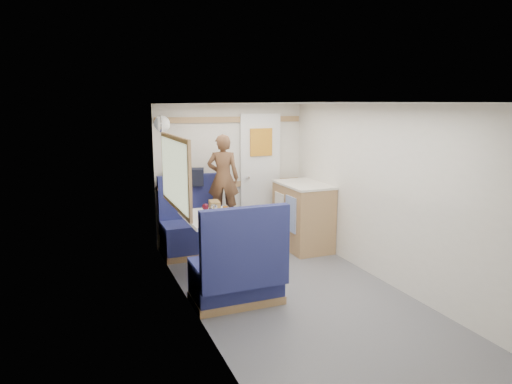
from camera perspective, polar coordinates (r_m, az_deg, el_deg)
name	(u,v)px	position (r m, az deg, el deg)	size (l,w,h in m)	color
floor	(301,299)	(4.90, 5.69, -13.15)	(4.50, 4.50, 0.00)	#515156
ceiling	(305,103)	(4.47, 6.18, 10.96)	(4.50, 4.50, 0.00)	silver
wall_back	(231,174)	(6.62, -3.17, 2.28)	(2.20, 0.02, 2.00)	silver
wall_left	(196,215)	(4.19, -7.52, -2.86)	(0.02, 4.50, 2.00)	silver
wall_right	(393,197)	(5.18, 16.77, -0.60)	(0.02, 4.50, 2.00)	silver
oak_trim_low	(231,184)	(6.63, -3.10, 0.97)	(2.15, 0.02, 0.08)	#9B7346
oak_trim_high	(231,120)	(6.53, -3.18, 9.03)	(2.15, 0.02, 0.08)	#9B7346
side_window	(174,173)	(5.11, -10.18, 2.39)	(0.04, 1.30, 0.72)	#A4AD93
rear_door	(260,174)	(6.75, 0.54, 2.22)	(0.62, 0.12, 1.86)	white
dinette_table	(213,229)	(5.35, -5.41, -4.59)	(0.62, 0.92, 0.72)	white
bench_far	(195,232)	(6.23, -7.64, -4.95)	(0.90, 0.59, 1.05)	#181A4E
bench_near	(238,276)	(4.65, -2.27, -10.41)	(0.90, 0.59, 1.05)	#181A4E
ledge	(189,186)	(6.34, -8.35, 0.69)	(0.90, 0.14, 0.04)	#9B7346
dome_light	(162,124)	(5.90, -11.67, 8.34)	(0.20, 0.20, 0.20)	white
galley_counter	(303,215)	(6.41, 5.87, -2.92)	(0.57, 0.92, 0.92)	#9B7346
person	(223,178)	(6.09, -4.14, 1.78)	(0.42, 0.28, 1.16)	brown
duffel_bag	(186,177)	(6.31, -8.72, 1.87)	(0.48, 0.23, 0.23)	black
tray	(232,221)	(5.03, -3.01, -3.64)	(0.26, 0.34, 0.02)	white
orange_fruit	(234,213)	(5.18, -2.71, -2.68)	(0.08, 0.08, 0.08)	#EC530A
cheese_block	(213,215)	(5.19, -5.46, -2.93)	(0.10, 0.06, 0.04)	#D9CB7D
wine_glass	(205,207)	(5.20, -6.36, -1.92)	(0.08, 0.08, 0.17)	white
tumbler_left	(214,219)	(4.93, -5.23, -3.40)	(0.07, 0.07, 0.12)	silver
tumbler_right	(214,210)	(5.32, -5.25, -2.27)	(0.08, 0.08, 0.12)	white
beer_glass	(225,210)	(5.36, -3.85, -2.31)	(0.06, 0.06, 0.10)	brown
pepper_grinder	(210,213)	(5.24, -5.72, -2.60)	(0.04, 0.04, 0.11)	black
bread_loaf	(215,205)	(5.69, -5.20, -1.58)	(0.12, 0.22, 0.09)	olive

